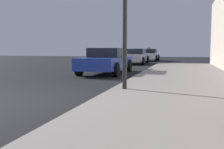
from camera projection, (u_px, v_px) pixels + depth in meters
name	position (u px, v px, depth m)	size (l,w,h in m)	color
ground_plane	(2.00, 103.00, 5.79)	(80.00, 80.00, 0.00)	black
sidewalk	(190.00, 111.00, 4.74)	(4.00, 32.00, 0.15)	gray
car_blue	(107.00, 61.00, 13.06)	(1.95, 4.53, 1.27)	#233899
car_silver	(134.00, 56.00, 21.87)	(2.06, 4.25, 1.27)	#B7B7BF
car_white	(149.00, 55.00, 27.72)	(2.06, 4.09, 1.43)	white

